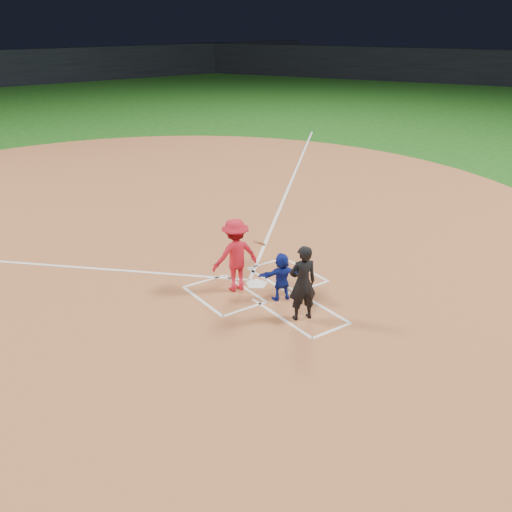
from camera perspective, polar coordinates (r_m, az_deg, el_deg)
ground at (r=14.38m, az=0.06°, el=-2.88°), size 120.00×120.00×0.00m
home_plate_dirt at (r=19.22m, az=-10.37°, el=3.60°), size 28.00×28.00×0.01m
stadium_wall_right at (r=60.52m, az=20.71°, el=17.29°), size 31.04×52.56×3.20m
home_plate at (r=14.37m, az=0.06°, el=-2.81°), size 0.60×0.60×0.02m
catcher at (r=13.42m, az=2.58°, el=-2.07°), size 1.14×0.65×1.17m
umpire at (r=12.48m, az=4.68°, el=-2.71°), size 0.73×0.58×1.75m
chalk_markings at (r=18.60m, az=-9.42°, el=3.04°), size 28.35×17.32×0.01m
batter_at_plate at (r=13.77m, az=-2.06°, el=0.09°), size 1.40×0.97×1.82m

